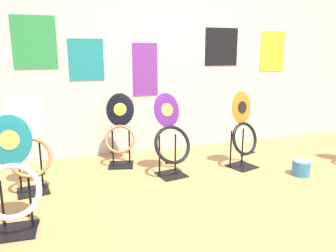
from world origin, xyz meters
TOP-DOWN VIEW (x-y plane):
  - ground_plane at (0.00, 0.00)m, footprint 14.00×14.00m
  - wall_back at (-0.00, 2.11)m, footprint 8.00×0.07m
  - toilet_seat_display_jazz_black at (-0.74, 1.63)m, footprint 0.41×0.42m
  - toilet_seat_display_purple_note at (-0.30, 1.13)m, footprint 0.45×0.35m
  - toilet_seat_display_orange_sun at (0.56, 1.11)m, footprint 0.41×0.35m
  - toilet_seat_display_white_plain at (-1.69, 1.18)m, footprint 0.41×0.38m
  - toilet_seat_display_teal_sax at (-1.76, 0.44)m, footprint 0.42×0.32m
  - paint_can at (1.02, 0.66)m, footprint 0.19×0.19m

SIDE VIEW (x-z plane):
  - ground_plane at x=0.00m, z-range 0.00..0.00m
  - paint_can at x=1.02m, z-range 0.00..0.18m
  - toilet_seat_display_jazz_black at x=-0.74m, z-range -0.02..0.81m
  - toilet_seat_display_purple_note at x=-0.30m, z-range -0.04..0.83m
  - toilet_seat_display_teal_sax at x=-1.76m, z-range -0.03..0.84m
  - toilet_seat_display_orange_sun at x=0.56m, z-range -0.01..0.86m
  - toilet_seat_display_white_plain at x=-1.69m, z-range 0.00..0.92m
  - wall_back at x=0.00m, z-range 0.00..2.60m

